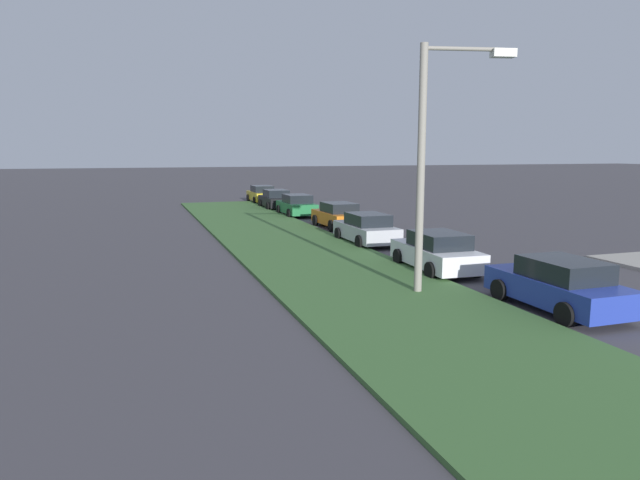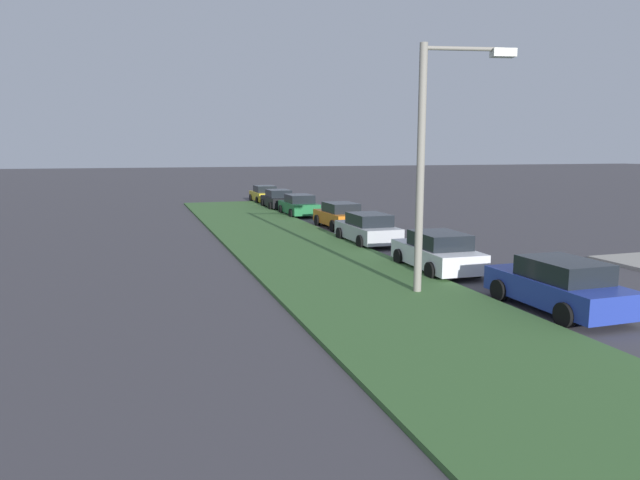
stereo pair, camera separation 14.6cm
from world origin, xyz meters
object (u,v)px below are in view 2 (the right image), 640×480
parked_car_orange (340,216)px  parked_car_yellow (264,194)px  parked_car_silver (368,229)px  streetlight (433,151)px  parked_car_blue (558,285)px  parked_car_white (437,252)px  parked_car_black (278,199)px  parked_car_green (299,205)px

parked_car_orange → parked_car_yellow: bearing=1.0°
parked_car_silver → streetlight: (-9.58, 2.01, 3.67)m
parked_car_blue → parked_car_silver: size_ratio=1.00×
parked_car_white → parked_car_black: (24.23, 0.01, 0.00)m
parked_car_silver → streetlight: size_ratio=0.57×
parked_car_green → streetlight: 22.40m
parked_car_silver → parked_car_black: same height
parked_car_blue → parked_car_black: bearing=0.9°
parked_car_white → streetlight: (-2.98, 1.99, 3.67)m
parked_car_orange → parked_car_black: (11.87, 0.72, 0.00)m
parked_car_white → parked_car_orange: same height
streetlight → parked_car_silver: bearing=-11.8°
parked_car_white → parked_car_yellow: same height
parked_car_green → parked_car_yellow: same height
parked_car_silver → parked_car_yellow: 23.01m
parked_car_green → parked_car_silver: bearing=179.3°
parked_car_black → parked_car_yellow: (5.39, -0.14, 0.00)m
parked_car_white → parked_car_yellow: 29.62m
parked_car_white → parked_car_orange: 12.38m
parked_car_blue → parked_car_yellow: bearing=0.5°
parked_car_white → parked_car_green: (19.02, -0.16, 0.00)m
parked_car_orange → parked_car_yellow: 17.28m
parked_car_white → parked_car_yellow: size_ratio=1.02×
parked_car_green → parked_car_yellow: bearing=0.1°
parked_car_blue → parked_car_black: same height
parked_car_orange → streetlight: bearing=169.1°
parked_car_green → parked_car_black: 5.22m
parked_car_blue → streetlight: streetlight is taller
parked_car_blue → parked_car_orange: 18.04m
parked_car_silver → parked_car_green: 12.41m
parked_car_blue → streetlight: (2.71, 2.54, 3.67)m
parked_car_blue → parked_car_silver: same height
parked_car_orange → streetlight: size_ratio=0.58×
parked_car_silver → parked_car_green: (12.41, -0.14, 0.00)m
parked_car_white → parked_car_yellow: bearing=2.1°
parked_car_blue → parked_car_white: bearing=5.4°
parked_car_blue → parked_car_black: size_ratio=1.00×
parked_car_black → streetlight: (-27.20, 1.98, 3.67)m
parked_car_black → parked_car_yellow: 5.40m
parked_car_white → parked_car_black: bearing=2.3°
parked_car_yellow → streetlight: streetlight is taller
parked_car_blue → parked_car_green: 24.70m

